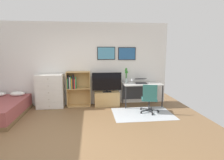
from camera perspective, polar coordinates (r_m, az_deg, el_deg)
The scene contains 13 objects.
ground_plane at distance 4.17m, azimuth -13.15°, elevation -16.96°, with size 7.20×7.20×0.00m, color brown.
wall_back_with_posters at distance 6.18m, azimuth -10.96°, elevation 4.78°, with size 6.12×0.09×2.70m.
area_rug at distance 5.49m, azimuth 9.43°, elevation -10.19°, with size 1.70×1.20×0.01m, color #B2B7BC.
dresser at distance 6.14m, azimuth -18.60°, elevation -3.29°, with size 0.83×0.46×1.07m.
bookshelf at distance 6.07m, azimuth -11.02°, elevation -2.01°, with size 0.75×0.30×1.14m.
tv_stand at distance 6.12m, azimuth -1.60°, elevation -5.79°, with size 0.81×0.41×0.46m.
television at distance 5.97m, azimuth -1.61°, elevation -0.71°, with size 0.95×0.16×0.64m.
desk at distance 6.21m, azimuth 9.10°, elevation -2.10°, with size 1.25×0.62×0.74m.
office_chair at distance 5.44m, azimuth 11.52°, elevation -5.43°, with size 0.58×0.57×0.86m.
laptop at distance 6.15m, azimuth 8.92°, elevation -0.35°, with size 0.39×0.42×0.16m.
computer_mouse at distance 6.13m, azimuth 11.44°, elevation -0.91°, with size 0.06×0.10×0.03m, color silver.
bamboo_vase at distance 6.12m, azimuth 4.42°, elevation 1.51°, with size 0.10×0.09×0.49m.
wine_glass at distance 5.96m, azimuth 6.20°, elevation 0.09°, with size 0.07×0.07×0.18m.
Camera 1 is at (0.48, -3.71, 1.83)m, focal length 29.55 mm.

